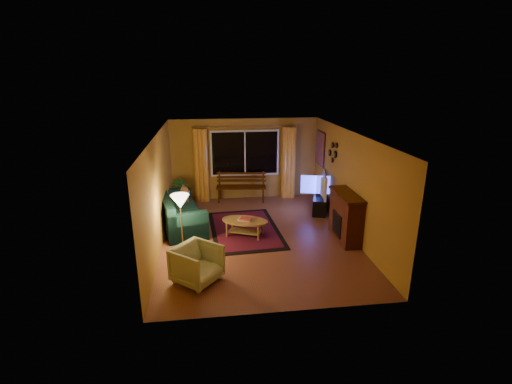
{
  "coord_description": "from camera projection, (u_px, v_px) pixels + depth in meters",
  "views": [
    {
      "loc": [
        -1.1,
        -8.18,
        3.82
      ],
      "look_at": [
        0.0,
        0.3,
        1.05
      ],
      "focal_mm": 26.0,
      "sensor_mm": 36.0,
      "label": 1
    }
  ],
  "objects": [
    {
      "name": "coffee_table",
      "position": [
        245.0,
        228.0,
        9.02
      ],
      "size": [
        1.5,
        1.5,
        0.42
      ],
      "primitive_type": "cylinder",
      "rotation": [
        0.0,
        0.0,
        -0.39
      ],
      "color": "olive",
      "rests_on": "ground"
    },
    {
      "name": "curtain_left",
      "position": [
        201.0,
        166.0,
        11.24
      ],
      "size": [
        0.36,
        0.36,
        2.24
      ],
      "primitive_type": "cylinder",
      "color": "gold",
      "rests_on": "ground"
    },
    {
      "name": "rug",
      "position": [
        245.0,
        229.0,
        9.43
      ],
      "size": [
        1.84,
        2.76,
        0.02
      ],
      "primitive_type": "cube",
      "rotation": [
        0.0,
        0.0,
        0.06
      ],
      "color": "#750406",
      "rests_on": "ground"
    },
    {
      "name": "window",
      "position": [
        245.0,
        153.0,
        11.36
      ],
      "size": [
        2.0,
        0.02,
        1.3
      ],
      "primitive_type": "cube",
      "color": "black",
      "rests_on": "wall_back"
    },
    {
      "name": "wall_right",
      "position": [
        350.0,
        184.0,
        8.92
      ],
      "size": [
        0.02,
        6.0,
        2.5
      ],
      "primitive_type": "cube",
      "color": "#B58331",
      "rests_on": "ground"
    },
    {
      "name": "tv_console",
      "position": [
        319.0,
        203.0,
        10.65
      ],
      "size": [
        0.68,
        1.17,
        0.46
      ],
      "primitive_type": "cube",
      "rotation": [
        0.0,
        0.0,
        -0.3
      ],
      "color": "black",
      "rests_on": "ground"
    },
    {
      "name": "painting",
      "position": [
        320.0,
        148.0,
        11.11
      ],
      "size": [
        0.04,
        0.76,
        0.96
      ],
      "primitive_type": "cube",
      "color": "#DB500B",
      "rests_on": "wall_right"
    },
    {
      "name": "curtain_rod",
      "position": [
        245.0,
        127.0,
        11.07
      ],
      "size": [
        3.2,
        0.03,
        0.03
      ],
      "primitive_type": "cylinder",
      "rotation": [
        0.0,
        1.57,
        0.0
      ],
      "color": "#BF8C3F",
      "rests_on": "wall_back"
    },
    {
      "name": "fireplace",
      "position": [
        346.0,
        218.0,
        8.74
      ],
      "size": [
        0.4,
        1.2,
        1.1
      ],
      "primitive_type": "cube",
      "color": "maroon",
      "rests_on": "ground"
    },
    {
      "name": "wall_left",
      "position": [
        159.0,
        192.0,
        8.37
      ],
      "size": [
        0.02,
        6.0,
        2.5
      ],
      "primitive_type": "cube",
      "color": "#B58331",
      "rests_on": "ground"
    },
    {
      "name": "armchair",
      "position": [
        197.0,
        262.0,
        6.99
      ],
      "size": [
        1.05,
        1.06,
        0.8
      ],
      "primitive_type": "imported",
      "rotation": [
        0.0,
        0.0,
        0.87
      ],
      "color": "beige",
      "rests_on": "ground"
    },
    {
      "name": "floor",
      "position": [
        258.0,
        237.0,
        9.04
      ],
      "size": [
        4.5,
        6.0,
        0.02
      ],
      "primitive_type": "cube",
      "color": "brown",
      "rests_on": "ground"
    },
    {
      "name": "sofa",
      "position": [
        181.0,
        210.0,
        9.53
      ],
      "size": [
        1.44,
        2.36,
        0.89
      ],
      "primitive_type": "cube",
      "rotation": [
        0.0,
        0.0,
        0.24
      ],
      "color": "black",
      "rests_on": "ground"
    },
    {
      "name": "potted_plant",
      "position": [
        180.0,
        193.0,
        10.98
      ],
      "size": [
        0.56,
        0.56,
        0.83
      ],
      "primitive_type": "imported",
      "rotation": [
        0.0,
        0.0,
        0.24
      ],
      "color": "#235B1E",
      "rests_on": "ground"
    },
    {
      "name": "wall_back",
      "position": [
        245.0,
        159.0,
        11.49
      ],
      "size": [
        4.5,
        0.02,
        2.5
      ],
      "primitive_type": "cube",
      "color": "#B58331",
      "rests_on": "ground"
    },
    {
      "name": "ceiling",
      "position": [
        258.0,
        134.0,
        8.26
      ],
      "size": [
        4.5,
        6.0,
        0.02
      ],
      "primitive_type": "cube",
      "color": "white",
      "rests_on": "ground"
    },
    {
      "name": "floor_lamp",
      "position": [
        182.0,
        224.0,
        8.09
      ],
      "size": [
        0.28,
        0.28,
        1.32
      ],
      "primitive_type": "cylinder",
      "rotation": [
        0.0,
        0.0,
        -0.38
      ],
      "color": "#BF8C3F",
      "rests_on": "ground"
    },
    {
      "name": "dog",
      "position": [
        183.0,
        195.0,
        9.93
      ],
      "size": [
        0.38,
        0.49,
        0.5
      ],
      "primitive_type": null,
      "rotation": [
        0.0,
        0.0,
        -0.11
      ],
      "color": "brown",
      "rests_on": "sofa"
    },
    {
      "name": "bench",
      "position": [
        241.0,
        194.0,
        11.47
      ],
      "size": [
        1.56,
        0.64,
        0.45
      ],
      "primitive_type": "cube",
      "rotation": [
        0.0,
        0.0,
        -0.13
      ],
      "color": "#391702",
      "rests_on": "ground"
    },
    {
      "name": "mirror_cluster",
      "position": [
        332.0,
        151.0,
        9.97
      ],
      "size": [
        0.06,
        0.6,
        0.56
      ],
      "primitive_type": null,
      "color": "black",
      "rests_on": "wall_right"
    },
    {
      "name": "television",
      "position": [
        320.0,
        185.0,
        10.48
      ],
      "size": [
        0.43,
        1.15,
        0.66
      ],
      "primitive_type": "imported",
      "rotation": [
        0.0,
        0.0,
        1.32
      ],
      "color": "black",
      "rests_on": "tv_console"
    },
    {
      "name": "curtain_right",
      "position": [
        288.0,
        163.0,
        11.57
      ],
      "size": [
        0.36,
        0.36,
        2.24
      ],
      "primitive_type": "cylinder",
      "color": "gold",
      "rests_on": "ground"
    }
  ]
}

